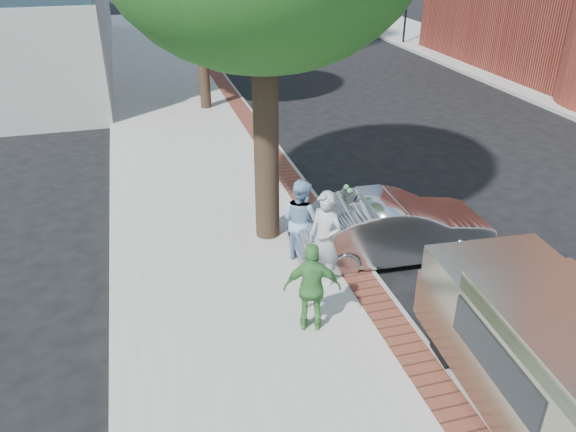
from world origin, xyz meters
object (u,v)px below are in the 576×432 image
object	(u,v)px
sedan_silver	(393,228)
person_officer	(301,220)
parking_meter	(347,205)
van	(559,368)
person_gray	(325,239)
person_green	(312,288)
bg_car	(242,35)

from	to	relation	value
sedan_silver	person_officer	bearing A→B (deg)	84.84
parking_meter	van	xyz separation A→B (m)	(1.09, -5.01, -0.17)
person_gray	person_green	bearing A→B (deg)	-63.33
person_officer	bg_car	bearing A→B (deg)	-39.91
person_officer	person_green	bearing A→B (deg)	136.65
van	bg_car	bearing A→B (deg)	91.47
person_gray	bg_car	size ratio (longest dim) A/B	0.40
person_officer	sedan_silver	xyz separation A→B (m)	(1.92, -0.26, -0.33)
bg_car	person_gray	bearing A→B (deg)	168.27
parking_meter	bg_car	world-z (taller)	parking_meter
person_green	van	world-z (taller)	van
person_gray	van	xyz separation A→B (m)	(1.90, -4.03, -0.05)
van	parking_meter	bearing A→B (deg)	106.32
person_green	person_gray	bearing A→B (deg)	-100.80
parking_meter	sedan_silver	world-z (taller)	parking_meter
person_officer	person_gray	bearing A→B (deg)	159.15
person_officer	person_green	size ratio (longest dim) A/B	1.07
bg_car	van	size ratio (longest dim) A/B	0.90
parking_meter	person_gray	size ratio (longest dim) A/B	0.79
person_green	van	size ratio (longest dim) A/B	0.31
sedan_silver	bg_car	xyz separation A→B (m)	(1.40, 22.48, 0.12)
bg_car	sedan_silver	bearing A→B (deg)	172.42
person_officer	sedan_silver	bearing A→B (deg)	-129.23
person_green	sedan_silver	distance (m)	3.12
person_gray	van	world-z (taller)	person_gray
parking_meter	person_officer	xyz separation A→B (m)	(-0.99, -0.01, -0.19)
person_gray	bg_car	world-z (taller)	person_gray
person_gray	van	bearing A→B (deg)	-10.93
person_green	van	bearing A→B (deg)	149.20
person_green	person_officer	bearing A→B (deg)	-85.53
parking_meter	bg_car	size ratio (longest dim) A/B	0.31
person_gray	van	distance (m)	4.45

